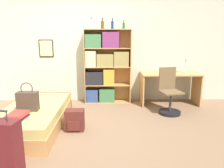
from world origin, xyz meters
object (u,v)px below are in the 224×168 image
Objects in this scene: bed at (35,117)px; bottle_green at (91,25)px; desk_chair at (169,98)px; bottle_brown at (102,25)px; desk at (170,82)px; book_stack_on_bed at (17,116)px; bottle_clear at (112,25)px; suitcase at (0,149)px; handbag at (28,101)px; backpack at (75,120)px; bookcase at (104,66)px; desk_lamp at (187,61)px; bottle_blue at (124,26)px.

bottle_green reaches higher than bed.
desk_chair is at bearing -24.74° from bottle_green.
bottle_brown is 2.06m from desk.
bed is 5.47× the size of book_stack_on_bed.
desk is 1.40× the size of desk_chair.
bottle_green is 1.05× the size of bottle_clear.
book_stack_on_bed is at bearing -126.04° from bottle_clear.
book_stack_on_bed is at bearing 98.91° from suitcase.
backpack is (0.75, 0.06, -0.37)m from handbag.
bookcase is (1.28, 2.05, 0.46)m from book_stack_on_bed.
bed is at bearing -134.06° from bottle_clear.
handbag is at bearing -175.17° from backpack.
bottle_brown reaches higher than desk_lamp.
handbag is 2.78m from desk_chair.
bottle_blue is at bearing 139.95° from desk_chair.
bottle_brown is (1.20, 1.68, 1.29)m from handbag.
bottle_green is at bearing 155.26° from desk_chair.
desk is (2.70, 2.72, 0.19)m from suitcase.
bookcase is at bearing 53.87° from handbag.
bottle_brown is 2.13m from desk_lamp.
book_stack_on_bed is 2.88m from bottle_clear.
bottle_green is 2.32m from backpack.
bottle_brown reaches higher than desk_chair.
handbag is (-0.02, -0.21, 0.36)m from bed.
bookcase is at bearing 68.17° from suitcase.
desk_lamp reaches higher than book_stack_on_bed.
book_stack_on_bed is 0.94m from backpack.
desk_lamp reaches higher than backpack.
suitcase reaches higher than bed.
suitcase is 3.84m from desk.
book_stack_on_bed is 2.78m from bottle_brown.
bottle_green is 0.25m from bottle_brown.
bottle_clear is (1.47, 2.02, 1.42)m from book_stack_on_bed.
handbag is 0.27× the size of bookcase.
bottle_brown is at bearing 51.17° from bed.
bookcase reaches higher than desk_chair.
desk_lamp is 1.11m from desk_chair.
desk is at bearing -5.24° from bottle_clear.
desk_chair is at bearing 39.39° from suitcase.
suitcase is (0.13, -0.82, -0.09)m from book_stack_on_bed.
handbag reaches higher than backpack.
desk_lamp is 2.96m from backpack.
desk_chair is at bearing 18.96° from handbag.
bottle_green reaches higher than book_stack_on_bed.
desk_lamp reaches higher than desk.
suitcase reaches higher than book_stack_on_bed.
bottle_blue is (1.73, 2.03, 1.40)m from book_stack_on_bed.
bed is at bearing 168.58° from backpack.
bottle_clear is 1.89m from desk.
book_stack_on_bed is 0.44× the size of suitcase.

